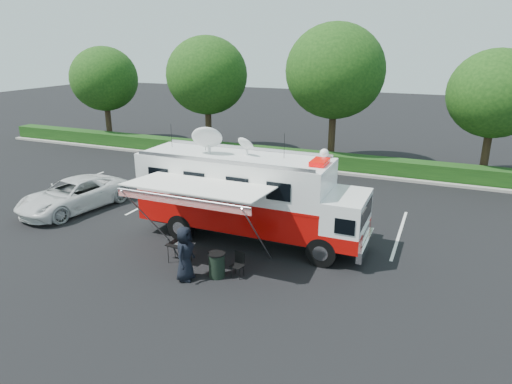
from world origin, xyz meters
TOP-DOWN VIEW (x-y plane):
  - ground_plane at (0.00, 0.00)m, footprint 120.00×120.00m
  - back_border at (1.14, 12.90)m, footprint 60.00×6.14m
  - stall_lines at (-0.50, 3.00)m, footprint 24.12×5.50m
  - command_truck at (-0.08, -0.00)m, footprint 9.20×2.53m
  - awning at (-0.90, -2.63)m, footprint 5.02×2.60m
  - white_suv at (-9.23, -0.08)m, footprint 3.34×5.67m
  - person at (-0.75, -3.83)m, footprint 0.71×1.00m
  - folding_table at (-1.61, -2.83)m, footprint 0.90×0.67m
  - folding_chair at (0.79, -2.90)m, footprint 0.48×0.50m
  - trash_bin at (0.14, -3.26)m, footprint 0.59×0.59m

SIDE VIEW (x-z plane):
  - ground_plane at x=0.00m, z-range 0.00..0.00m
  - white_suv at x=-9.23m, z-range -0.74..0.74m
  - person at x=-0.75m, z-range -0.96..0.96m
  - stall_lines at x=-0.50m, z-range 0.00..0.01m
  - trash_bin at x=0.14m, z-range 0.00..0.89m
  - folding_chair at x=0.79m, z-range 0.07..0.93m
  - folding_table at x=-1.61m, z-range 0.31..1.04m
  - command_truck at x=-0.08m, z-range -0.32..4.10m
  - awning at x=-0.90m, z-range 1.33..4.36m
  - back_border at x=1.14m, z-range 0.57..9.44m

